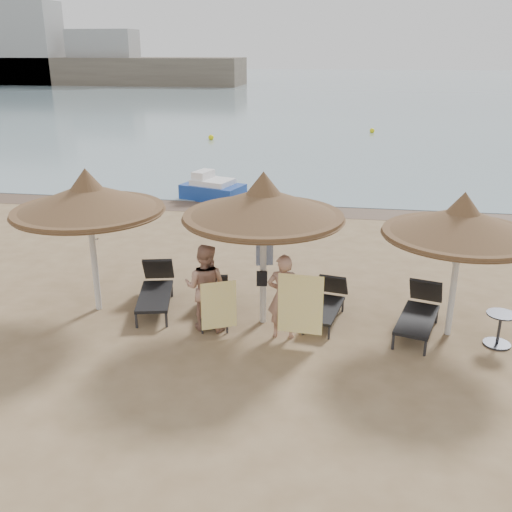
{
  "coord_description": "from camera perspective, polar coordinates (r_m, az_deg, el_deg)",
  "views": [
    {
      "loc": [
        1.49,
        -9.93,
        5.36
      ],
      "look_at": [
        -0.31,
        1.2,
        1.24
      ],
      "focal_mm": 40.0,
      "sensor_mm": 36.0,
      "label": 1
    }
  ],
  "objects": [
    {
      "name": "wet_sand_strip",
      "position": [
        20.11,
        4.61,
        4.57
      ],
      "size": [
        200.0,
        1.6,
        0.01
      ],
      "primitive_type": "cube",
      "color": "brown",
      "rests_on": "ground"
    },
    {
      "name": "far_shore",
      "position": [
        91.73,
        -8.09,
        18.37
      ],
      "size": [
        150.0,
        54.8,
        12.0
      ],
      "color": "#685B4B",
      "rests_on": "ground"
    },
    {
      "name": "buoy_mid",
      "position": [
        39.77,
        11.53,
        12.18
      ],
      "size": [
        0.33,
        0.33,
        0.33
      ],
      "primitive_type": "sphere",
      "color": "yellow",
      "rests_on": "ground"
    },
    {
      "name": "palapa_center",
      "position": [
        11.06,
        0.75,
        5.2
      ],
      "size": [
        3.19,
        3.19,
        3.16
      ],
      "rotation": [
        0.0,
        0.0,
        -0.23
      ],
      "color": "silver",
      "rests_on": "ground"
    },
    {
      "name": "lounger_near_right",
      "position": [
        12.08,
        7.14,
        -4.58
      ],
      "size": [
        0.89,
        1.82,
        0.78
      ],
      "rotation": [
        0.0,
        0.0,
        -0.19
      ],
      "color": "#2C2D34",
      "rests_on": "ground"
    },
    {
      "name": "person_right",
      "position": [
        10.96,
        2.77,
        -3.41
      ],
      "size": [
        0.93,
        0.62,
        1.99
      ],
      "primitive_type": "imported",
      "rotation": [
        0.0,
        0.0,
        3.17
      ],
      "color": "tan",
      "rests_on": "ground"
    },
    {
      "name": "lounger_near_left",
      "position": [
        12.17,
        -4.09,
        -4.38
      ],
      "size": [
        0.88,
        1.72,
        0.74
      ],
      "rotation": [
        0.0,
        0.0,
        0.21
      ],
      "color": "#2C2D34",
      "rests_on": "ground"
    },
    {
      "name": "person_left",
      "position": [
        11.33,
        -5.12,
        -2.45
      ],
      "size": [
        0.99,
        0.68,
        2.07
      ],
      "primitive_type": "imported",
      "rotation": [
        0.0,
        0.0,
        3.08
      ],
      "color": "tan",
      "rests_on": "ground"
    },
    {
      "name": "sea",
      "position": [
        90.1,
        8.57,
        16.47
      ],
      "size": [
        200.0,
        140.0,
        0.03
      ],
      "primitive_type": "cube",
      "color": "gray",
      "rests_on": "ground"
    },
    {
      "name": "bag_patterned",
      "position": [
        11.56,
        0.86,
        0.15
      ],
      "size": [
        0.36,
        0.2,
        0.43
      ],
      "rotation": [
        0.0,
        0.0,
        0.26
      ],
      "color": "silver",
      "rests_on": "ground"
    },
    {
      "name": "lounger_far_left",
      "position": [
        12.71,
        -9.97,
        -3.18
      ],
      "size": [
        1.1,
        2.11,
        0.9
      ],
      "rotation": [
        0.0,
        0.0,
        0.23
      ],
      "color": "#2C2D34",
      "rests_on": "ground"
    },
    {
      "name": "towel_left",
      "position": [
        11.08,
        -3.74,
        -4.95
      ],
      "size": [
        0.64,
        0.32,
        0.98
      ],
      "rotation": [
        0.0,
        0.0,
        0.44
      ],
      "color": "yellow",
      "rests_on": "ground"
    },
    {
      "name": "lounger_far_right",
      "position": [
        11.95,
        16.06,
        -5.3
      ],
      "size": [
        1.15,
        2.07,
        0.88
      ],
      "rotation": [
        0.0,
        0.0,
        -0.27
      ],
      "color": "#2C2D34",
      "rests_on": "ground"
    },
    {
      "name": "ground",
      "position": [
        11.38,
        0.56,
        -8.01
      ],
      "size": [
        160.0,
        160.0,
        0.0
      ],
      "primitive_type": "plane",
      "color": "#967A57",
      "rests_on": "ground"
    },
    {
      "name": "towel_right",
      "position": [
        10.77,
        4.45,
        -4.86
      ],
      "size": [
        0.86,
        0.08,
        1.2
      ],
      "rotation": [
        0.0,
        0.0,
        -0.07
      ],
      "color": "yellow",
      "rests_on": "ground"
    },
    {
      "name": "pedal_boat",
      "position": [
        21.62,
        -4.4,
        6.72
      ],
      "size": [
        2.52,
        1.93,
        1.04
      ],
      "rotation": [
        0.0,
        0.0,
        -0.31
      ],
      "color": "#193D98",
      "rests_on": "ground"
    },
    {
      "name": "bag_dark",
      "position": [
        11.39,
        0.6,
        -2.28
      ],
      "size": [
        0.22,
        0.1,
        0.3
      ],
      "rotation": [
        0.0,
        0.0,
        0.13
      ],
      "color": "black",
      "rests_on": "ground"
    },
    {
      "name": "palapa_right",
      "position": [
        11.25,
        19.87,
        3.13
      ],
      "size": [
        2.93,
        2.93,
        2.9
      ],
      "rotation": [
        0.0,
        0.0,
        0.24
      ],
      "color": "silver",
      "rests_on": "ground"
    },
    {
      "name": "buoy_left",
      "position": [
        36.03,
        -4.52,
        11.74
      ],
      "size": [
        0.34,
        0.34,
        0.34
      ],
      "primitive_type": "sphere",
      "color": "yellow",
      "rests_on": "ground"
    },
    {
      "name": "side_table",
      "position": [
        11.87,
        23.13,
        -6.84
      ],
      "size": [
        0.55,
        0.55,
        0.66
      ],
      "rotation": [
        0.0,
        0.0,
        -0.26
      ],
      "color": "#2C2D34",
      "rests_on": "ground"
    },
    {
      "name": "palapa_left",
      "position": [
        12.17,
        -16.48,
        5.51
      ],
      "size": [
        3.13,
        3.13,
        3.1
      ],
      "rotation": [
        0.0,
        0.0,
        -0.43
      ],
      "color": "silver",
      "rests_on": "ground"
    }
  ]
}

